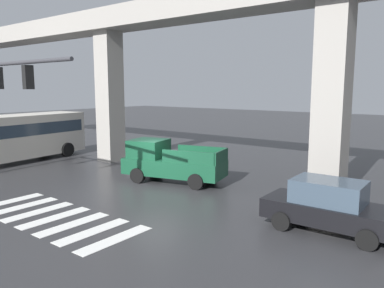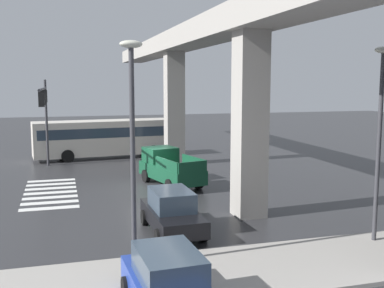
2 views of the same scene
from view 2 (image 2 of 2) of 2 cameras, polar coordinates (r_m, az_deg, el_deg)
ground_plane at (r=27.01m, az=-5.50°, el=-5.27°), size 120.00×120.00×0.00m
crosswalk_stripes at (r=26.60m, az=-17.00°, el=-5.75°), size 7.15×2.80×0.01m
elevated_overpass at (r=27.22m, az=1.36°, el=11.88°), size 53.88×2.17×9.41m
sidewalk_east at (r=15.75m, az=10.98°, el=-14.57°), size 4.00×36.00×0.15m
pickup_truck at (r=27.39m, az=-2.85°, el=-2.95°), size 5.41×3.07×2.08m
city_bus at (r=37.74m, az=-10.83°, el=0.93°), size 3.65×11.00×2.99m
sedan_blue at (r=12.37m, az=-2.81°, el=-16.88°), size 4.37×2.11×1.72m
sedan_black at (r=18.75m, az=-2.48°, el=-8.30°), size 4.34×2.03×1.72m
traffic_signal_mast at (r=31.20m, az=-17.72°, el=4.79°), size 10.89×0.32×6.20m
street_lamp_near_corner at (r=14.39m, az=-7.35°, el=1.87°), size 0.44×0.70×7.24m
street_lamp_mid_block at (r=18.06m, az=22.11°, el=2.51°), size 0.44×0.70×7.24m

